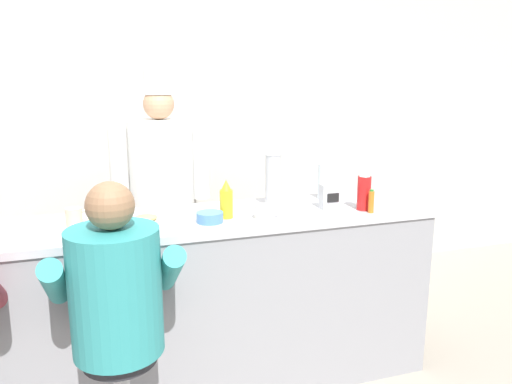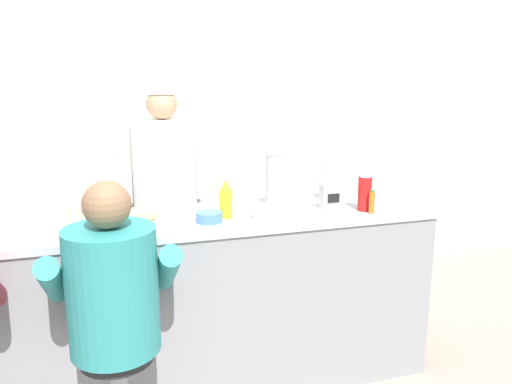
# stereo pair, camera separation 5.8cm
# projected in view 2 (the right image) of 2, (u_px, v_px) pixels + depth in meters

# --- Properties ---
(wall_back) EXTENTS (10.00, 0.06, 2.70)m
(wall_back) POSITION_uv_depth(u_px,v_px,m) (155.00, 128.00, 3.98)
(wall_back) COLOR beige
(wall_back) RESTS_ON ground_plane
(diner_counter) EXTENTS (2.77, 0.60, 1.01)m
(diner_counter) POSITION_uv_depth(u_px,v_px,m) (190.00, 304.00, 2.78)
(diner_counter) COLOR gray
(diner_counter) RESTS_ON ground_plane
(ketchup_bottle_red) EXTENTS (0.08, 0.08, 0.25)m
(ketchup_bottle_red) POSITION_uv_depth(u_px,v_px,m) (365.00, 190.00, 2.78)
(ketchup_bottle_red) COLOR red
(ketchup_bottle_red) RESTS_ON diner_counter
(mustard_bottle_yellow) EXTENTS (0.07, 0.07, 0.21)m
(mustard_bottle_yellow) POSITION_uv_depth(u_px,v_px,m) (226.00, 200.00, 2.64)
(mustard_bottle_yellow) COLOR yellow
(mustard_bottle_yellow) RESTS_ON diner_counter
(hot_sauce_bottle_orange) EXTENTS (0.03, 0.03, 0.13)m
(hot_sauce_bottle_orange) POSITION_uv_depth(u_px,v_px,m) (372.00, 202.00, 2.73)
(hot_sauce_bottle_orange) COLOR orange
(hot_sauce_bottle_orange) RESTS_ON diner_counter
(water_pitcher_clear) EXTENTS (0.13, 0.11, 0.22)m
(water_pitcher_clear) POSITION_uv_depth(u_px,v_px,m) (328.00, 182.00, 3.05)
(water_pitcher_clear) COLOR silver
(water_pitcher_clear) RESTS_ON diner_counter
(breakfast_plate) EXTENTS (0.26, 0.26, 0.05)m
(breakfast_plate) POSITION_uv_depth(u_px,v_px,m) (146.00, 221.00, 2.55)
(breakfast_plate) COLOR white
(breakfast_plate) RESTS_ON diner_counter
(cereal_bowl) EXTENTS (0.14, 0.14, 0.05)m
(cereal_bowl) POSITION_uv_depth(u_px,v_px,m) (209.00, 217.00, 2.58)
(cereal_bowl) COLOR #4C7FB7
(cereal_bowl) RESTS_ON diner_counter
(coffee_mug_tan) EXTENTS (0.13, 0.08, 0.10)m
(coffee_mug_tan) POSITION_uv_depth(u_px,v_px,m) (75.00, 216.00, 2.50)
(coffee_mug_tan) COLOR beige
(coffee_mug_tan) RESTS_ON diner_counter
(coffee_mug_white) EXTENTS (0.14, 0.10, 0.08)m
(coffee_mug_white) POSITION_uv_depth(u_px,v_px,m) (264.00, 212.00, 2.62)
(coffee_mug_white) COLOR white
(coffee_mug_white) RESTS_ON diner_counter
(cup_stack_steel) EXTENTS (0.09, 0.09, 0.31)m
(cup_stack_steel) POSITION_uv_depth(u_px,v_px,m) (273.00, 180.00, 2.87)
(cup_stack_steel) COLOR #B7BABF
(cup_stack_steel) RESTS_ON diner_counter
(napkin_dispenser_chrome) EXTENTS (0.12, 0.07, 0.14)m
(napkin_dispenser_chrome) POSITION_uv_depth(u_px,v_px,m) (331.00, 197.00, 2.82)
(napkin_dispenser_chrome) COLOR silver
(napkin_dispenser_chrome) RESTS_ON diner_counter
(diner_seated_teal) EXTENTS (0.57, 0.56, 1.35)m
(diner_seated_teal) POSITION_uv_depth(u_px,v_px,m) (113.00, 297.00, 2.09)
(diner_seated_teal) COLOR #B2B5BA
(diner_seated_teal) RESTS_ON ground_plane
(cook_in_whites_near) EXTENTS (0.70, 0.45, 1.80)m
(cook_in_whites_near) POSITION_uv_depth(u_px,v_px,m) (165.00, 185.00, 3.58)
(cook_in_whites_near) COLOR #232328
(cook_in_whites_near) RESTS_ON ground_plane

